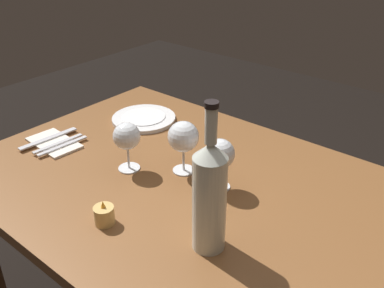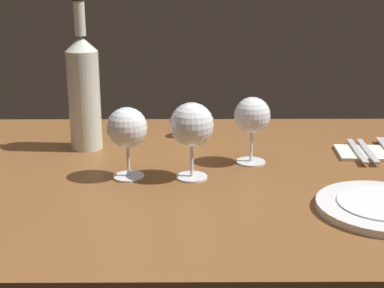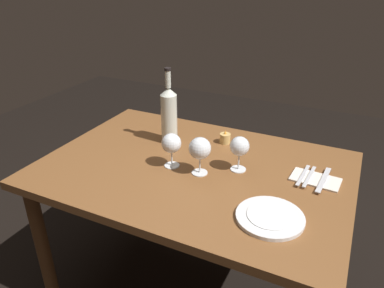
{
  "view_description": "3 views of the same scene",
  "coord_description": "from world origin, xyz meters",
  "px_view_note": "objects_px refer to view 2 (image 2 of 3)",
  "views": [
    {
      "loc": [
        -0.68,
        0.79,
        1.44
      ],
      "look_at": [
        0.01,
        -0.04,
        0.85
      ],
      "focal_mm": 40.6,
      "sensor_mm": 36.0,
      "label": 1
    },
    {
      "loc": [
        0.04,
        -1.11,
        1.15
      ],
      "look_at": [
        0.05,
        -0.06,
        0.82
      ],
      "focal_mm": 50.89,
      "sensor_mm": 36.0,
      "label": 2
    },
    {
      "loc": [
        0.58,
        -1.23,
        1.52
      ],
      "look_at": [
        0.0,
        -0.03,
        0.86
      ],
      "focal_mm": 33.99,
      "sensor_mm": 36.0,
      "label": 3
    }
  ],
  "objects_px": {
    "wine_glass_right": "(252,117)",
    "fork_inner": "(368,151)",
    "dinner_plate": "(382,207)",
    "folded_napkin": "(378,153)",
    "wine_glass_centre": "(127,129)",
    "wine_glass_left": "(192,126)",
    "wine_bottle": "(84,91)",
    "votive_candle": "(188,128)",
    "fork_outer": "(357,151)"
  },
  "relations": [
    {
      "from": "wine_glass_right",
      "to": "fork_inner",
      "type": "distance_m",
      "value": 0.3
    },
    {
      "from": "dinner_plate",
      "to": "folded_napkin",
      "type": "bearing_deg",
      "value": 72.55
    },
    {
      "from": "wine_glass_centre",
      "to": "wine_glass_left",
      "type": "bearing_deg",
      "value": -1.34
    },
    {
      "from": "wine_bottle",
      "to": "votive_candle",
      "type": "relative_size",
      "value": 5.45
    },
    {
      "from": "wine_glass_centre",
      "to": "wine_bottle",
      "type": "relative_size",
      "value": 0.41
    },
    {
      "from": "wine_glass_right",
      "to": "folded_napkin",
      "type": "height_order",
      "value": "wine_glass_right"
    },
    {
      "from": "wine_bottle",
      "to": "fork_outer",
      "type": "xyz_separation_m",
      "value": [
        0.65,
        -0.06,
        -0.13
      ]
    },
    {
      "from": "votive_candle",
      "to": "fork_inner",
      "type": "height_order",
      "value": "votive_candle"
    },
    {
      "from": "votive_candle",
      "to": "dinner_plate",
      "type": "bearing_deg",
      "value": -54.08
    },
    {
      "from": "wine_glass_centre",
      "to": "fork_inner",
      "type": "xyz_separation_m",
      "value": [
        0.55,
        0.15,
        -0.1
      ]
    },
    {
      "from": "wine_glass_right",
      "to": "votive_candle",
      "type": "height_order",
      "value": "wine_glass_right"
    },
    {
      "from": "wine_glass_right",
      "to": "wine_glass_centre",
      "type": "relative_size",
      "value": 1.0
    },
    {
      "from": "fork_inner",
      "to": "fork_outer",
      "type": "bearing_deg",
      "value": 180.0
    },
    {
      "from": "folded_napkin",
      "to": "votive_candle",
      "type": "bearing_deg",
      "value": 160.28
    },
    {
      "from": "wine_bottle",
      "to": "dinner_plate",
      "type": "height_order",
      "value": "wine_bottle"
    },
    {
      "from": "wine_bottle",
      "to": "fork_inner",
      "type": "relative_size",
      "value": 2.02
    },
    {
      "from": "wine_bottle",
      "to": "fork_inner",
      "type": "bearing_deg",
      "value": -5.13
    },
    {
      "from": "wine_glass_centre",
      "to": "fork_outer",
      "type": "relative_size",
      "value": 0.84
    },
    {
      "from": "wine_glass_right",
      "to": "folded_napkin",
      "type": "distance_m",
      "value": 0.33
    },
    {
      "from": "wine_glass_right",
      "to": "fork_outer",
      "type": "bearing_deg",
      "value": 11.76
    },
    {
      "from": "wine_glass_centre",
      "to": "fork_outer",
      "type": "xyz_separation_m",
      "value": [
        0.53,
        0.15,
        -0.1
      ]
    },
    {
      "from": "wine_glass_centre",
      "to": "dinner_plate",
      "type": "bearing_deg",
      "value": -20.16
    },
    {
      "from": "dinner_plate",
      "to": "fork_outer",
      "type": "distance_m",
      "value": 0.33
    },
    {
      "from": "fork_inner",
      "to": "fork_outer",
      "type": "distance_m",
      "value": 0.02
    },
    {
      "from": "wine_glass_centre",
      "to": "wine_bottle",
      "type": "height_order",
      "value": "wine_bottle"
    },
    {
      "from": "wine_bottle",
      "to": "fork_outer",
      "type": "height_order",
      "value": "wine_bottle"
    },
    {
      "from": "wine_glass_left",
      "to": "fork_inner",
      "type": "relative_size",
      "value": 0.9
    },
    {
      "from": "wine_bottle",
      "to": "dinner_plate",
      "type": "xyz_separation_m",
      "value": [
        0.6,
        -0.38,
        -0.14
      ]
    },
    {
      "from": "folded_napkin",
      "to": "wine_glass_left",
      "type": "bearing_deg",
      "value": -161.29
    },
    {
      "from": "folded_napkin",
      "to": "fork_outer",
      "type": "xyz_separation_m",
      "value": [
        -0.05,
        -0.0,
        0.01
      ]
    },
    {
      "from": "wine_glass_left",
      "to": "fork_inner",
      "type": "height_order",
      "value": "wine_glass_left"
    },
    {
      "from": "wine_glass_right",
      "to": "fork_inner",
      "type": "xyz_separation_m",
      "value": [
        0.28,
        0.05,
        -0.1
      ]
    },
    {
      "from": "fork_inner",
      "to": "votive_candle",
      "type": "bearing_deg",
      "value": 159.22
    },
    {
      "from": "votive_candle",
      "to": "fork_outer",
      "type": "height_order",
      "value": "votive_candle"
    },
    {
      "from": "fork_outer",
      "to": "wine_bottle",
      "type": "bearing_deg",
      "value": 174.67
    },
    {
      "from": "wine_glass_right",
      "to": "votive_candle",
      "type": "xyz_separation_m",
      "value": [
        -0.14,
        0.22,
        -0.08
      ]
    },
    {
      "from": "wine_glass_left",
      "to": "folded_napkin",
      "type": "distance_m",
      "value": 0.48
    },
    {
      "from": "votive_candle",
      "to": "fork_outer",
      "type": "xyz_separation_m",
      "value": [
        0.4,
        -0.16,
        -0.01
      ]
    },
    {
      "from": "wine_glass_centre",
      "to": "wine_bottle",
      "type": "bearing_deg",
      "value": 120.99
    },
    {
      "from": "dinner_plate",
      "to": "fork_outer",
      "type": "bearing_deg",
      "value": 80.97
    },
    {
      "from": "fork_inner",
      "to": "wine_glass_left",
      "type": "bearing_deg",
      "value": -160.25
    },
    {
      "from": "wine_glass_centre",
      "to": "fork_inner",
      "type": "bearing_deg",
      "value": 14.94
    },
    {
      "from": "dinner_plate",
      "to": "fork_inner",
      "type": "distance_m",
      "value": 0.33
    },
    {
      "from": "wine_glass_left",
      "to": "folded_napkin",
      "type": "relative_size",
      "value": 0.82
    },
    {
      "from": "folded_napkin",
      "to": "fork_inner",
      "type": "xyz_separation_m",
      "value": [
        -0.03,
        -0.0,
        0.01
      ]
    },
    {
      "from": "dinner_plate",
      "to": "wine_glass_centre",
      "type": "bearing_deg",
      "value": 159.84
    },
    {
      "from": "wine_glass_left",
      "to": "wine_glass_right",
      "type": "height_order",
      "value": "wine_glass_left"
    },
    {
      "from": "wine_glass_left",
      "to": "folded_napkin",
      "type": "bearing_deg",
      "value": 18.71
    },
    {
      "from": "fork_inner",
      "to": "fork_outer",
      "type": "xyz_separation_m",
      "value": [
        -0.02,
        0.0,
        0.0
      ]
    },
    {
      "from": "folded_napkin",
      "to": "fork_outer",
      "type": "bearing_deg",
      "value": -180.0
    }
  ]
}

